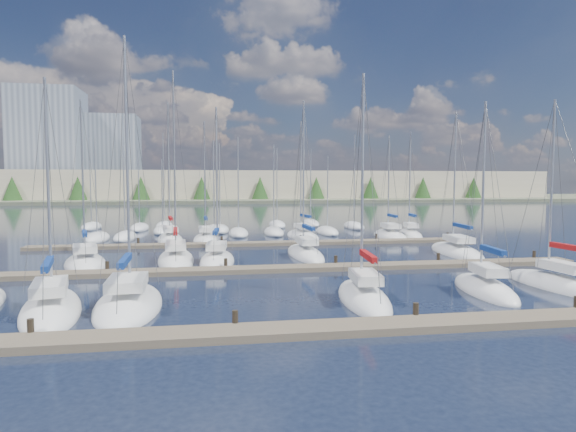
{
  "coord_description": "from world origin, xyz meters",
  "views": [
    {
      "loc": [
        -4.9,
        -16.97,
        6.19
      ],
      "look_at": [
        0.0,
        14.0,
        4.0
      ],
      "focal_mm": 30.0,
      "sensor_mm": 36.0,
      "label": 1
    }
  ],
  "objects": [
    {
      "name": "sailboat_k",
      "position": [
        2.83,
        22.55,
        0.19
      ],
      "size": [
        2.71,
        9.2,
        13.82
      ],
      "rotation": [
        0.0,
        0.0,
        0.02
      ],
      "color": "white",
      "rests_on": "ground"
    },
    {
      "name": "sailboat_e",
      "position": [
        10.27,
        7.75,
        0.19
      ],
      "size": [
        3.23,
        7.29,
        11.49
      ],
      "rotation": [
        0.0,
        0.0,
        -0.14
      ],
      "color": "white",
      "rests_on": "ground"
    },
    {
      "name": "shoreline",
      "position": [
        -13.29,
        149.77,
        7.44
      ],
      "size": [
        400.0,
        60.0,
        38.0
      ],
      "color": "#666B51",
      "rests_on": "ground"
    },
    {
      "name": "dock_far",
      "position": [
        0.0,
        30.01,
        0.15
      ],
      "size": [
        44.0,
        1.93,
        1.1
      ],
      "color": "#6B5E4C",
      "rests_on": "ground"
    },
    {
      "name": "sailboat_d",
      "position": [
        2.88,
        6.89,
        0.19
      ],
      "size": [
        3.15,
        7.81,
        12.61
      ],
      "rotation": [
        0.0,
        0.0,
        -0.1
      ],
      "color": "white",
      "rests_on": "ground"
    },
    {
      "name": "ground",
      "position": [
        0.0,
        60.0,
        0.0
      ],
      "size": [
        400.0,
        400.0,
        0.0
      ],
      "primitive_type": "plane",
      "color": "#1B2437",
      "rests_on": "ground"
    },
    {
      "name": "sailboat_o",
      "position": [
        -5.6,
        34.03,
        0.19
      ],
      "size": [
        2.9,
        7.15,
        13.34
      ],
      "rotation": [
        0.0,
        0.0,
        0.05
      ],
      "color": "white",
      "rests_on": "ground"
    },
    {
      "name": "sailboat_q",
      "position": [
        14.93,
        34.7,
        0.17
      ],
      "size": [
        3.75,
        8.68,
        12.23
      ],
      "rotation": [
        0.0,
        0.0,
        -0.09
      ],
      "color": "white",
      "rests_on": "ground"
    },
    {
      "name": "sailboat_i",
      "position": [
        -7.75,
        21.27,
        0.19
      ],
      "size": [
        3.45,
        9.92,
        15.66
      ],
      "rotation": [
        0.0,
        0.0,
        0.07
      ],
      "color": "white",
      "rests_on": "ground"
    },
    {
      "name": "sailboat_p",
      "position": [
        5.12,
        35.83,
        0.18
      ],
      "size": [
        3.71,
        8.39,
        13.76
      ],
      "rotation": [
        0.0,
        0.0,
        0.13
      ],
      "color": "white",
      "rests_on": "ground"
    },
    {
      "name": "sailboat_j",
      "position": [
        -4.56,
        20.32,
        0.18
      ],
      "size": [
        3.19,
        7.68,
        12.75
      ],
      "rotation": [
        0.0,
        0.0,
        -0.08
      ],
      "color": "white",
      "rests_on": "ground"
    },
    {
      "name": "dock_near",
      "position": [
        0.0,
        2.01,
        0.15
      ],
      "size": [
        44.0,
        1.93,
        1.1
      ],
      "color": "#6B5E4C",
      "rests_on": "ground"
    },
    {
      "name": "sailboat_n",
      "position": [
        -9.28,
        34.65,
        0.2
      ],
      "size": [
        3.78,
        8.85,
        15.33
      ],
      "rotation": [
        0.0,
        0.0,
        0.14
      ],
      "color": "white",
      "rests_on": "ground"
    },
    {
      "name": "sailboat_h",
      "position": [
        -14.29,
        20.45,
        0.18
      ],
      "size": [
        4.82,
        8.24,
        13.08
      ],
      "rotation": [
        0.0,
        0.0,
        0.26
      ],
      "color": "white",
      "rests_on": "ground"
    },
    {
      "name": "sailboat_f",
      "position": [
        15.07,
        8.1,
        0.18
      ],
      "size": [
        2.91,
        8.29,
        11.79
      ],
      "rotation": [
        0.0,
        0.0,
        0.08
      ],
      "color": "white",
      "rests_on": "ground"
    },
    {
      "name": "dock_mid",
      "position": [
        0.0,
        16.01,
        0.15
      ],
      "size": [
        44.0,
        1.93,
        1.1
      ],
      "color": "#6B5E4C",
      "rests_on": "ground"
    },
    {
      "name": "sailboat_m",
      "position": [
        16.11,
        21.82,
        0.17
      ],
      "size": [
        4.11,
        9.84,
        13.14
      ],
      "rotation": [
        0.0,
        0.0,
        -0.12
      ],
      "color": "white",
      "rests_on": "ground"
    },
    {
      "name": "distant_boats",
      "position": [
        -4.34,
        43.76,
        0.29
      ],
      "size": [
        36.93,
        20.75,
        13.3
      ],
      "color": "#9EA0A5",
      "rests_on": "ground"
    },
    {
      "name": "sailboat_r",
      "position": [
        17.52,
        35.0,
        0.19
      ],
      "size": [
        3.65,
        7.96,
        12.73
      ],
      "rotation": [
        0.0,
        0.0,
        -0.19
      ],
      "color": "white",
      "rests_on": "ground"
    },
    {
      "name": "sailboat_c",
      "position": [
        -9.04,
        7.43,
        0.18
      ],
      "size": [
        3.61,
        8.69,
        14.14
      ],
      "rotation": [
        0.0,
        0.0,
        0.05
      ],
      "color": "white",
      "rests_on": "ground"
    },
    {
      "name": "sailboat_b",
      "position": [
        -12.51,
        6.97,
        0.17
      ],
      "size": [
        4.57,
        8.99,
        11.91
      ],
      "rotation": [
        0.0,
        0.0,
        0.23
      ],
      "color": "white",
      "rests_on": "ground"
    }
  ]
}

